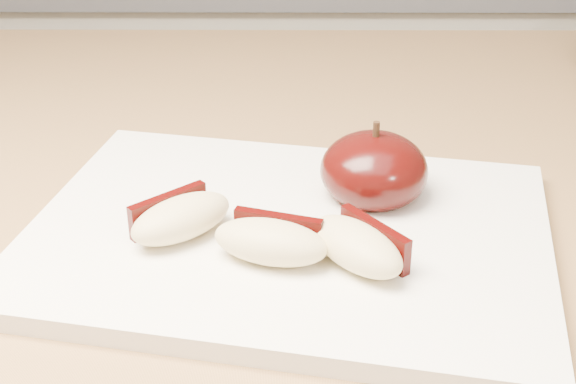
{
  "coord_description": "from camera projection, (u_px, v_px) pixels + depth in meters",
  "views": [
    {
      "loc": [
        0.06,
        -0.07,
        1.17
      ],
      "look_at": [
        0.06,
        0.37,
        0.94
      ],
      "focal_mm": 50.0,
      "sensor_mm": 36.0,
      "label": 1
    }
  ],
  "objects": [
    {
      "name": "apple_wedge_a",
      "position": [
        180.0,
        217.0,
        0.49
      ],
      "size": [
        0.07,
        0.07,
        0.03
      ],
      "rotation": [
        0.0,
        0.0,
        0.72
      ],
      "color": "#D5BF87",
      "rests_on": "cutting_board"
    },
    {
      "name": "cutting_board",
      "position": [
        288.0,
        235.0,
        0.51
      ],
      "size": [
        0.36,
        0.3,
        0.01
      ],
      "primitive_type": "cube",
      "rotation": [
        0.0,
        0.0,
        -0.2
      ],
      "color": "white",
      "rests_on": "island_counter"
    },
    {
      "name": "apple_half",
      "position": [
        374.0,
        170.0,
        0.53
      ],
      "size": [
        0.09,
        0.09,
        0.06
      ],
      "rotation": [
        0.0,
        0.0,
        -0.34
      ],
      "color": "black",
      "rests_on": "cutting_board"
    },
    {
      "name": "back_cabinet",
      "position": [
        257.0,
        198.0,
        1.45
      ],
      "size": [
        2.4,
        0.62,
        0.94
      ],
      "color": "silver",
      "rests_on": "ground"
    },
    {
      "name": "apple_wedge_b",
      "position": [
        272.0,
        241.0,
        0.47
      ],
      "size": [
        0.08,
        0.05,
        0.03
      ],
      "rotation": [
        0.0,
        0.0,
        -0.3
      ],
      "color": "#D5BF87",
      "rests_on": "cutting_board"
    },
    {
      "name": "apple_wedge_c",
      "position": [
        358.0,
        245.0,
        0.46
      ],
      "size": [
        0.07,
        0.07,
        0.03
      ],
      "rotation": [
        0.0,
        0.0,
        -0.91
      ],
      "color": "#D5BF87",
      "rests_on": "cutting_board"
    }
  ]
}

